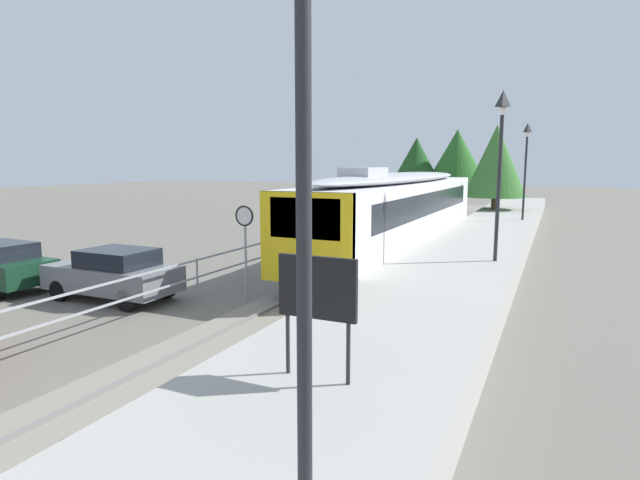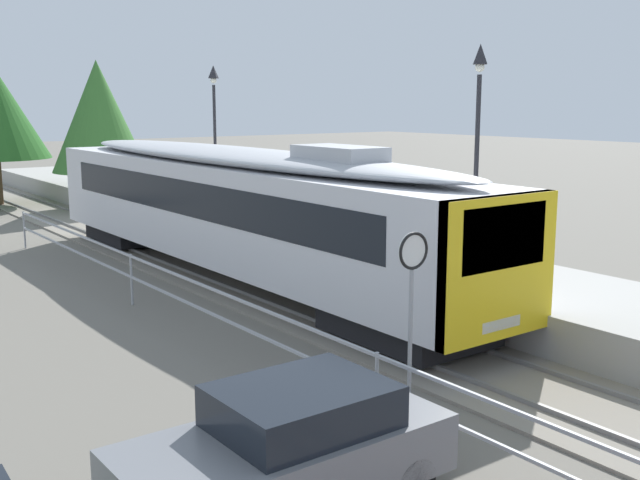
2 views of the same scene
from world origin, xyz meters
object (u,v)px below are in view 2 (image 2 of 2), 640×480
object	(u,v)px
platform_lamp_far_end	(214,108)
parked_hatchback_grey	(289,449)
speed_limit_sign	(413,274)
commuter_train	(235,203)
platform_lamp_mid_platform	(478,110)

from	to	relation	value
platform_lamp_far_end	parked_hatchback_grey	world-z (taller)	platform_lamp_far_end
platform_lamp_far_end	speed_limit_sign	size ratio (longest dim) A/B	1.91
commuter_train	platform_lamp_far_end	world-z (taller)	platform_lamp_far_end
platform_lamp_mid_platform	parked_hatchback_grey	size ratio (longest dim) A/B	1.33
speed_limit_sign	parked_hatchback_grey	bearing A→B (deg)	-154.81
platform_lamp_mid_platform	commuter_train	bearing A→B (deg)	135.24
commuter_train	platform_lamp_mid_platform	bearing A→B (deg)	-44.76
parked_hatchback_grey	platform_lamp_mid_platform	bearing A→B (deg)	31.88
parked_hatchback_grey	commuter_train	bearing A→B (deg)	62.63
platform_lamp_far_end	commuter_train	bearing A→B (deg)	-115.91
commuter_train	speed_limit_sign	xyz separation A→B (m)	(-2.02, -9.05, -0.02)
commuter_train	speed_limit_sign	distance (m)	9.28
platform_lamp_mid_platform	parked_hatchback_grey	distance (m)	12.43
commuter_train	parked_hatchback_grey	size ratio (longest dim) A/B	4.64
platform_lamp_mid_platform	parked_hatchback_grey	bearing A→B (deg)	-148.12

